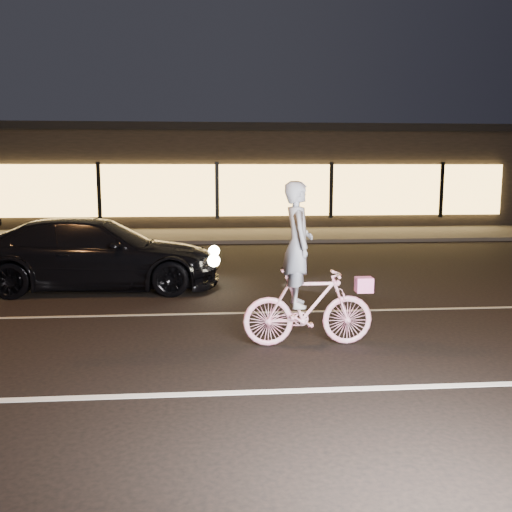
{
  "coord_description": "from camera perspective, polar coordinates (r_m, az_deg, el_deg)",
  "views": [
    {
      "loc": [
        -0.36,
        -7.48,
        2.45
      ],
      "look_at": [
        0.32,
        0.6,
        1.2
      ],
      "focal_mm": 40.0,
      "sensor_mm": 36.0,
      "label": 1
    }
  ],
  "objects": [
    {
      "name": "lane_stripe_near",
      "position": [
        6.47,
        -1.32,
        -13.49
      ],
      "size": [
        60.0,
        0.12,
        0.01
      ],
      "primitive_type": "cube",
      "color": "silver",
      "rests_on": "ground"
    },
    {
      "name": "lane_stripe_far",
      "position": [
        9.79,
        -2.58,
        -5.73
      ],
      "size": [
        60.0,
        0.1,
        0.01
      ],
      "primitive_type": "cube",
      "color": "gray",
      "rests_on": "ground"
    },
    {
      "name": "sedan",
      "position": [
        12.08,
        -15.66,
        0.21
      ],
      "size": [
        5.04,
        2.11,
        1.45
      ],
      "rotation": [
        0.0,
        0.0,
        1.56
      ],
      "color": "black",
      "rests_on": "ground"
    },
    {
      "name": "ground",
      "position": [
        7.88,
        -2.0,
        -9.39
      ],
      "size": [
        90.0,
        90.0,
        0.0
      ],
      "primitive_type": "plane",
      "color": "black",
      "rests_on": "ground"
    },
    {
      "name": "cyclist",
      "position": [
        7.9,
        4.97,
        -3.26
      ],
      "size": [
        1.82,
        0.63,
        2.29
      ],
      "rotation": [
        0.0,
        0.0,
        1.57
      ],
      "color": "#F64C87",
      "rests_on": "ground"
    },
    {
      "name": "storefront",
      "position": [
        26.45,
        -4.08,
        8.09
      ],
      "size": [
        25.4,
        8.42,
        4.2
      ],
      "color": "black",
      "rests_on": "ground"
    },
    {
      "name": "sidewalk",
      "position": [
        20.62,
        -3.79,
        2.09
      ],
      "size": [
        30.0,
        4.0,
        0.12
      ],
      "primitive_type": "cube",
      "color": "#383533",
      "rests_on": "ground"
    }
  ]
}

